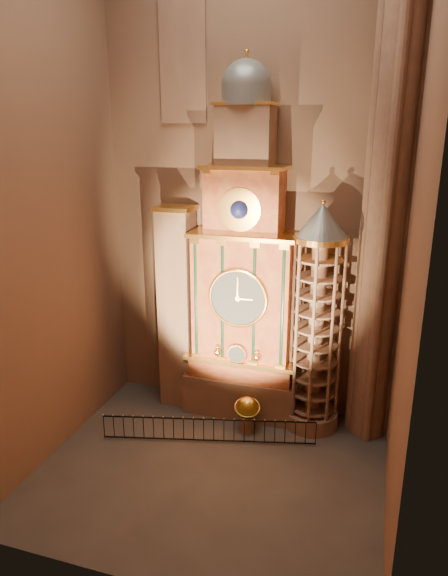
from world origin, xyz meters
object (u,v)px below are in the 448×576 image
(stair_turret, at_px, (316,322))
(iron_railing, at_px, (209,430))
(portrait_tower, at_px, (177,308))
(celestial_globe, at_px, (247,411))
(astronomical_clock, at_px, (244,284))

(stair_turret, relative_size, iron_railing, 1.16)
(portrait_tower, distance_m, celestial_globe, 6.05)
(astronomical_clock, distance_m, celestial_globe, 5.92)
(astronomical_clock, height_order, iron_railing, astronomical_clock)
(portrait_tower, bearing_deg, celestial_globe, -22.79)
(celestial_globe, bearing_deg, portrait_tower, 157.21)
(iron_railing, bearing_deg, astronomical_clock, 77.07)
(astronomical_clock, xyz_separation_m, celestial_globe, (0.70, -1.71, -5.63))
(portrait_tower, height_order, iron_railing, portrait_tower)
(stair_turret, bearing_deg, celestial_globe, -152.73)
(stair_turret, relative_size, celestial_globe, 6.17)
(astronomical_clock, height_order, stair_turret, astronomical_clock)
(celestial_globe, bearing_deg, astronomical_clock, 112.35)
(astronomical_clock, bearing_deg, celestial_globe, -67.65)
(iron_railing, bearing_deg, celestial_globe, 45.00)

